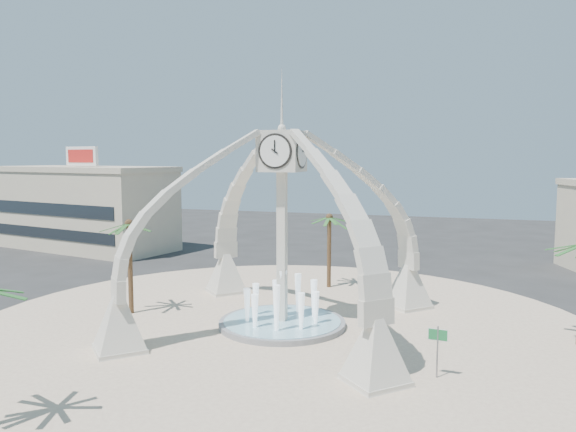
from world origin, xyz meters
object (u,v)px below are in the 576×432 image
(palm_west, at_px, (129,225))
(street_sign, at_px, (438,341))
(palm_north, at_px, (329,218))
(clock_tower, at_px, (282,225))
(fountain, at_px, (282,322))

(palm_west, height_order, street_sign, palm_west)
(palm_west, distance_m, palm_north, 16.09)
(palm_west, distance_m, street_sign, 21.65)
(street_sign, bearing_deg, palm_west, 171.71)
(palm_west, bearing_deg, clock_tower, 2.07)
(clock_tower, relative_size, fountain, 2.24)
(clock_tower, height_order, fountain, clock_tower)
(clock_tower, xyz_separation_m, palm_north, (0.21, 11.34, -0.75))
(fountain, height_order, street_sign, fountain)
(fountain, bearing_deg, palm_west, -177.93)
(palm_west, bearing_deg, fountain, 2.07)
(clock_tower, height_order, street_sign, clock_tower)
(clock_tower, distance_m, palm_west, 10.80)
(fountain, height_order, palm_north, palm_north)
(clock_tower, bearing_deg, street_sign, -29.42)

